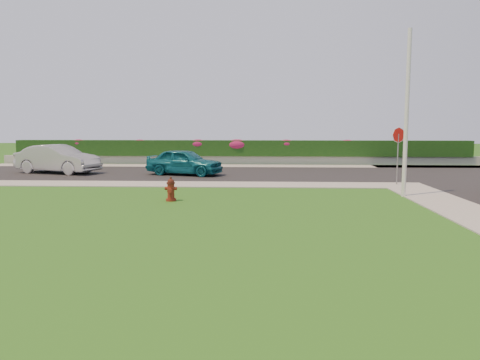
{
  "coord_description": "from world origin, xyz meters",
  "views": [
    {
      "loc": [
        0.53,
        -12.43,
        2.74
      ],
      "look_at": [
        -0.2,
        3.29,
        0.9
      ],
      "focal_mm": 35.0,
      "sensor_mm": 36.0,
      "label": 1
    }
  ],
  "objects_px": {
    "fire_hydrant": "(171,190)",
    "utility_pole": "(407,114)",
    "stop_sign": "(398,142)",
    "sedan_teal": "(185,162)",
    "sedan_silver": "(58,159)"
  },
  "relations": [
    {
      "from": "utility_pole",
      "to": "stop_sign",
      "type": "bearing_deg",
      "value": 78.17
    },
    {
      "from": "fire_hydrant",
      "to": "sedan_silver",
      "type": "distance_m",
      "value": 12.47
    },
    {
      "from": "utility_pole",
      "to": "stop_sign",
      "type": "xyz_separation_m",
      "value": [
        0.74,
        3.53,
        -1.18
      ]
    },
    {
      "from": "sedan_teal",
      "to": "sedan_silver",
      "type": "xyz_separation_m",
      "value": [
        -7.37,
        0.63,
        0.09
      ]
    },
    {
      "from": "stop_sign",
      "to": "fire_hydrant",
      "type": "bearing_deg",
      "value": -157.04
    },
    {
      "from": "fire_hydrant",
      "to": "sedan_teal",
      "type": "xyz_separation_m",
      "value": [
        -0.93,
        8.67,
        0.34
      ]
    },
    {
      "from": "utility_pole",
      "to": "stop_sign",
      "type": "relative_size",
      "value": 2.37
    },
    {
      "from": "sedan_teal",
      "to": "utility_pole",
      "type": "relative_size",
      "value": 0.66
    },
    {
      "from": "fire_hydrant",
      "to": "stop_sign",
      "type": "xyz_separation_m",
      "value": [
        9.53,
        4.99,
        1.58
      ]
    },
    {
      "from": "sedan_silver",
      "to": "stop_sign",
      "type": "distance_m",
      "value": 18.38
    },
    {
      "from": "utility_pole",
      "to": "sedan_silver",
      "type": "bearing_deg",
      "value": 155.37
    },
    {
      "from": "sedan_silver",
      "to": "utility_pole",
      "type": "distance_m",
      "value": 18.94
    },
    {
      "from": "sedan_teal",
      "to": "sedan_silver",
      "type": "relative_size",
      "value": 0.86
    },
    {
      "from": "sedan_silver",
      "to": "sedan_teal",
      "type": "bearing_deg",
      "value": -77.46
    },
    {
      "from": "fire_hydrant",
      "to": "utility_pole",
      "type": "distance_m",
      "value": 9.33
    }
  ]
}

